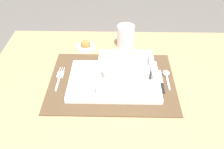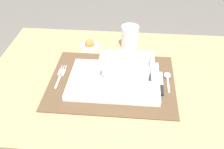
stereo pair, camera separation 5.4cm
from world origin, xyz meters
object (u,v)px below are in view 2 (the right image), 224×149
at_px(dining_table, 119,101).
at_px(condiment_saucer, 90,45).
at_px(spoon, 167,77).
at_px(fork, 61,75).
at_px(porridge_bowl, 126,74).
at_px(drinking_glass, 130,38).
at_px(butter_knife, 161,85).

bearing_deg(dining_table, condiment_saucer, 125.55).
height_order(spoon, condiment_saucer, condiment_saucer).
distance_m(fork, spoon, 0.37).
xyz_separation_m(fork, spoon, (0.37, 0.02, 0.00)).
height_order(porridge_bowl, condiment_saucer, porridge_bowl).
bearing_deg(drinking_glass, porridge_bowl, -90.74).
relative_size(porridge_bowl, condiment_saucer, 2.39).
relative_size(fork, butter_knife, 1.06).
bearing_deg(butter_knife, fork, 177.93).
relative_size(dining_table, condiment_saucer, 12.17).
bearing_deg(butter_knife, spoon, 62.90).
bearing_deg(butter_knife, porridge_bowl, -178.65).
bearing_deg(fork, condiment_saucer, 71.54).
distance_m(porridge_bowl, spoon, 0.15).
height_order(butter_knife, condiment_saucer, condiment_saucer).
relative_size(porridge_bowl, drinking_glass, 2.06).
distance_m(dining_table, fork, 0.24).
height_order(porridge_bowl, fork, porridge_bowl).
relative_size(spoon, condiment_saucer, 1.39).
bearing_deg(drinking_glass, butter_knife, -65.54).
xyz_separation_m(spoon, drinking_glass, (-0.14, 0.21, 0.03)).
bearing_deg(butter_knife, dining_table, 166.72).
distance_m(spoon, butter_knife, 0.05).
bearing_deg(porridge_bowl, spoon, 15.60).
height_order(fork, drinking_glass, drinking_glass).
bearing_deg(dining_table, drinking_glass, 83.38).
xyz_separation_m(spoon, condiment_saucer, (-0.30, 0.19, 0.00)).
bearing_deg(porridge_bowl, drinking_glass, 89.26).
distance_m(porridge_bowl, drinking_glass, 0.25).
height_order(fork, condiment_saucer, condiment_saucer).
relative_size(porridge_bowl, butter_knife, 1.45).
bearing_deg(butter_knife, drinking_glass, 116.79).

